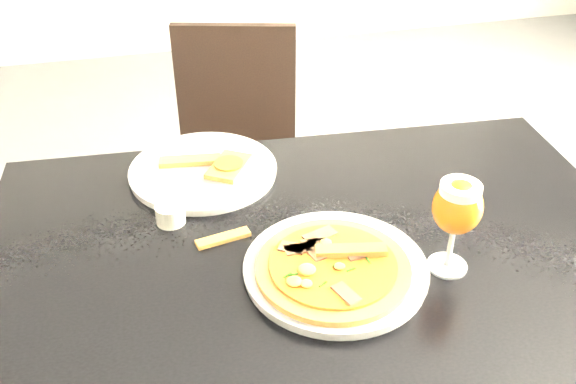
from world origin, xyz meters
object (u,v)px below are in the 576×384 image
object	(u,v)px
dining_table	(316,284)
beer_glass	(457,208)
chair_far	(235,156)
pizza	(334,267)

from	to	relation	value
dining_table	beer_glass	size ratio (longest dim) A/B	7.26
chair_far	dining_table	bearing A→B (deg)	-73.86
chair_far	beer_glass	world-z (taller)	beer_glass
chair_far	beer_glass	distance (m)	1.05
dining_table	chair_far	world-z (taller)	chair_far
pizza	beer_glass	bearing A→B (deg)	-5.58
dining_table	beer_glass	bearing A→B (deg)	-24.19
pizza	beer_glass	world-z (taller)	beer_glass
dining_table	pizza	xyz separation A→B (m)	(0.00, -0.09, 0.12)
chair_far	beer_glass	bearing A→B (deg)	-61.92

